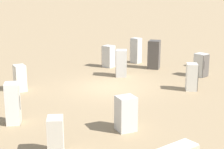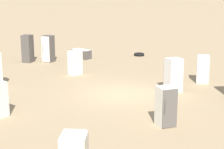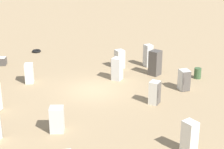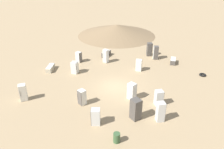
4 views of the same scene
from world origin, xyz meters
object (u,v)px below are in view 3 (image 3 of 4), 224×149
Objects in this scene: discarded_fridge_5 at (155,93)px; discarded_fridge_14 at (148,55)px; discarded_fridge_1 at (120,59)px; rusty_barrel at (198,73)px; discarded_fridge_7 at (117,69)px; discarded_fridge_12 at (29,73)px; discarded_fridge_11 at (184,80)px; discarded_fridge_0 at (155,63)px; discarded_fridge_8 at (190,137)px; scrap_tire at (36,51)px; discarded_fridge_13 at (57,119)px.

discarded_fridge_5 is 7.34m from discarded_fridge_14.
rusty_barrel is at bearing -51.39° from discarded_fridge_1.
discarded_fridge_7 reaches higher than discarded_fridge_12.
discarded_fridge_11 is at bearing -160.58° from rusty_barrel.
discarded_fridge_0 reaches higher than discarded_fridge_8.
discarded_fridge_14 reaches higher than discarded_fridge_12.
discarded_fridge_5 is 5.89m from rusty_barrel.
discarded_fridge_1 is 2.67m from discarded_fridge_7.
discarded_fridge_0 is at bearing -158.14° from discarded_fridge_5.
discarded_fridge_7 is at bearing -40.56° from discarded_fridge_11.
discarded_fridge_14 is at bearing -19.25° from discarded_fridge_1.
discarded_fridge_14 is at bearing 49.14° from discarded_fridge_0.
discarded_fridge_1 is (-1.12, 2.95, -0.22)m from discarded_fridge_0.
discarded_fridge_7 is 10.17m from scrap_tire.
discarded_fridge_0 is at bearing -45.63° from discarded_fridge_7.
discarded_fridge_7 is at bearing 148.42° from discarded_fridge_0.
discarded_fridge_7 reaches higher than discarded_fridge_5.
scrap_tire is at bearing -54.11° from discarded_fridge_11.
discarded_fridge_5 is at bearing 27.45° from discarded_fridge_11.
discarded_fridge_13 is at bearing -176.11° from discarded_fridge_0.
discarded_fridge_13 is (-6.75, 0.69, -0.03)m from discarded_fridge_5.
discarded_fridge_0 reaches higher than discarded_fridge_5.
discarded_fridge_0 is 3.29m from rusty_barrel.
scrap_tire is (3.92, 6.56, -0.62)m from discarded_fridge_12.
discarded_fridge_12 is 1.00× the size of discarded_fridge_13.
scrap_tire is at bearing 91.25° from discarded_fridge_12.
discarded_fridge_7 is 2.11× the size of rusty_barrel.
discarded_fridge_1 is 1.03× the size of discarded_fridge_11.
discarded_fridge_5 is 3.23m from discarded_fridge_11.
discarded_fridge_5 is 5.84m from discarded_fridge_8.
discarded_fridge_14 is at bearing -85.14° from discarded_fridge_11.
discarded_fridge_13 is (-7.52, -4.12, -0.12)m from discarded_fridge_7.
discarded_fridge_8 reaches higher than rusty_barrel.
discarded_fridge_7 is 10.58m from discarded_fridge_8.
discarded_fridge_11 is (3.21, 0.39, -0.03)m from discarded_fridge_5.
discarded_fridge_1 is 6.40m from discarded_fridge_11.
discarded_fridge_14 is (3.92, 0.83, 0.07)m from discarded_fridge_7.
discarded_fridge_1 is at bearing 20.14° from discarded_fridge_7.
discarded_fridge_1 is 7.41m from discarded_fridge_12.
discarded_fridge_0 is 2.41× the size of rusty_barrel.
discarded_fridge_11 is 5.46m from discarded_fridge_14.
rusty_barrel is at bearing -1.87° from discarded_fridge_12.
discarded_fridge_1 is at bearing -134.88° from discarded_fridge_5.
discarded_fridge_5 reaches higher than rusty_barrel.
discarded_fridge_1 is at bearing 119.85° from rusty_barrel.
discarded_fridge_14 reaches higher than discarded_fridge_5.
discarded_fridge_11 is at bearing -74.68° from scrap_tire.
discarded_fridge_1 is 13.06m from discarded_fridge_8.
rusty_barrel reaches higher than scrap_tire.
rusty_barrel is (1.05, -4.36, -0.51)m from discarded_fridge_14.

